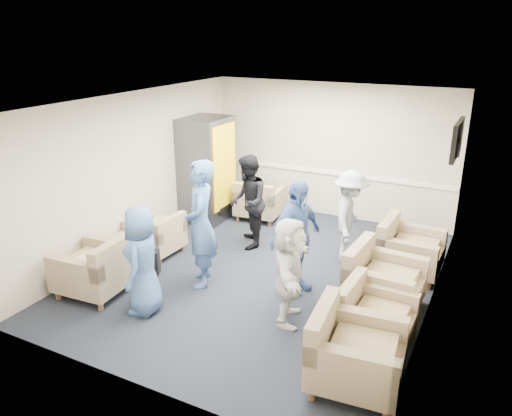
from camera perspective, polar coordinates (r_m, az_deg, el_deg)
The scene contains 25 objects.
floor at distance 8.02m, azimuth 0.94°, elevation -7.41°, with size 6.00×6.00×0.00m, color black.
ceiling at distance 7.19m, azimuth 1.07°, elevation 12.07°, with size 6.00×6.00×0.00m, color silver.
back_wall at distance 10.18m, azimuth 8.49°, elevation 6.46°, with size 5.00×0.02×2.70m, color beige.
front_wall at distance 5.17m, azimuth -13.89°, elevation -7.51°, with size 5.00×0.02×2.70m, color beige.
left_wall at distance 8.84m, azimuth -13.76°, elevation 4.03°, with size 0.02×6.00×2.70m, color beige.
right_wall at distance 6.85m, azimuth 20.16°, elevation -1.28°, with size 0.02×6.00×2.70m, color beige.
chair_rail at distance 10.28m, azimuth 8.33°, elevation 3.99°, with size 4.98×0.04×0.06m, color white.
tv at distance 8.40m, azimuth 22.00°, elevation 7.24°, with size 0.10×1.00×0.58m.
armchair_left_near at distance 7.64m, azimuth -17.58°, elevation -6.76°, with size 1.00×1.00×0.75m.
armchair_left_mid at distance 8.38m, azimuth -13.85°, elevation -4.34°, with size 0.85×0.85×0.65m.
armchair_left_far at distance 8.70m, azimuth -11.05°, elevation -3.32°, with size 0.79×0.79×0.61m.
armchair_right_near at distance 5.67m, azimuth 10.82°, elevation -16.12°, with size 1.03×1.03×0.76m.
armchair_right_midnear at distance 6.41m, azimuth 13.13°, elevation -12.19°, with size 0.87×0.87×0.66m.
armchair_right_midfar at distance 7.14m, azimuth 13.99°, elevation -8.27°, with size 1.01×1.01×0.76m.
armchair_right_far at distance 8.25m, azimuth 16.84°, elevation -4.70°, with size 0.94×0.94×0.74m.
armchair_corner at distance 10.11m, azimuth 0.38°, elevation 0.62°, with size 0.91×0.91×0.69m.
vending_machine at distance 9.97m, azimuth -5.64°, elevation 4.42°, with size 0.84×0.98×2.07m.
backpack at distance 8.06m, azimuth -12.01°, elevation -5.79°, with size 0.33×0.29×0.47m.
pillow at distance 7.57m, azimuth -17.83°, elevation -5.49°, with size 0.43×0.33×0.12m, color beige.
person_front_left at distance 6.86m, azimuth -12.84°, elevation -5.88°, with size 0.74×0.48×1.51m, color #41639C.
person_mid_left at distance 7.37m, azimuth -6.34°, elevation -1.84°, with size 0.70×0.46×1.93m, color #41639C.
person_back_left at distance 8.67m, azimuth -0.94°, elevation 0.69°, with size 0.80×0.63×1.65m, color black.
person_back_right at distance 8.28m, azimuth 10.66°, elevation -0.99°, with size 1.00×0.58×1.55m, color silver.
person_mid_right at distance 7.19m, azimuth 4.58°, elevation -3.33°, with size 1.00×0.42×1.71m, color #41639C.
person_front_right at distance 6.49m, azimuth 3.82°, elevation -7.21°, with size 1.35×0.43×1.46m, color silver.
Camera 1 is at (3.12, -6.41, 3.68)m, focal length 35.00 mm.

